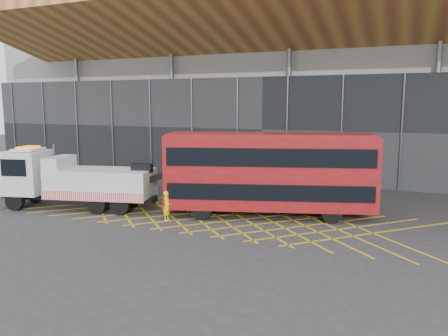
% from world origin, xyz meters
% --- Properties ---
extents(ground_plane, '(120.00, 120.00, 0.00)m').
position_xyz_m(ground_plane, '(0.00, 0.00, 0.00)').
color(ground_plane, '#2C2C2F').
extents(road_markings, '(23.16, 7.16, 0.01)m').
position_xyz_m(road_markings, '(3.20, 0.00, 0.01)').
color(road_markings, gold).
rests_on(road_markings, ground_plane).
extents(construction_building, '(55.00, 23.97, 18.00)m').
position_xyz_m(construction_building, '(1.92, 18.40, 8.98)').
color(construction_building, gray).
rests_on(construction_building, ground_plane).
extents(recovery_truck, '(10.35, 4.45, 3.61)m').
position_xyz_m(recovery_truck, '(-5.15, -1.59, 1.67)').
color(recovery_truck, black).
rests_on(recovery_truck, ground_plane).
extents(bus_towed, '(11.17, 5.73, 4.46)m').
position_xyz_m(bus_towed, '(5.76, 1.09, 2.47)').
color(bus_towed, maroon).
rests_on(bus_towed, ground_plane).
extents(worker, '(0.42, 0.59, 1.54)m').
position_xyz_m(worker, '(1.18, -1.75, 0.77)').
color(worker, yellow).
rests_on(worker, ground_plane).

